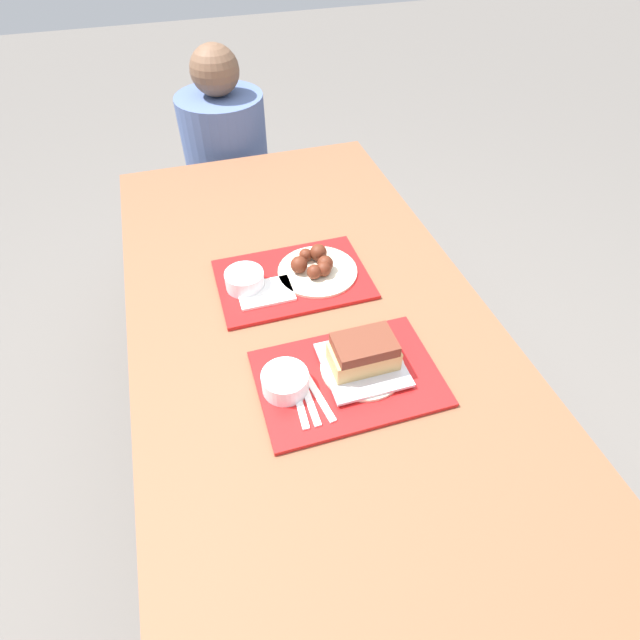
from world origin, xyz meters
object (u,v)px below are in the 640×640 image
(tray_far, at_px, (293,279))
(person_seated_across, at_px, (225,143))
(tray_near, at_px, (348,378))
(bowl_coleslaw_near, at_px, (285,381))
(wings_plate_far, at_px, (316,266))
(brisket_sandwich_plate, at_px, (363,357))
(bowl_coleslaw_far, at_px, (245,279))

(tray_far, xyz_separation_m, person_seated_across, (-0.04, 0.99, -0.04))
(person_seated_across, bearing_deg, tray_near, -87.08)
(tray_near, bearing_deg, tray_far, 94.86)
(bowl_coleslaw_near, xyz_separation_m, wings_plate_far, (0.19, 0.38, -0.01))
(tray_near, relative_size, brisket_sandwich_plate, 2.12)
(bowl_coleslaw_near, relative_size, person_seated_across, 0.16)
(bowl_coleslaw_near, bearing_deg, brisket_sandwich_plate, 1.37)
(brisket_sandwich_plate, height_order, person_seated_across, person_seated_across)
(bowl_coleslaw_near, distance_m, wings_plate_far, 0.42)
(bowl_coleslaw_far, bearing_deg, tray_near, -66.42)
(bowl_coleslaw_far, bearing_deg, brisket_sandwich_plate, -60.47)
(brisket_sandwich_plate, bearing_deg, bowl_coleslaw_near, -178.63)
(wings_plate_far, bearing_deg, tray_near, -95.57)
(bowl_coleslaw_far, height_order, person_seated_across, person_seated_across)
(tray_near, distance_m, tray_far, 0.39)
(brisket_sandwich_plate, relative_size, person_seated_across, 0.31)
(tray_far, relative_size, bowl_coleslaw_far, 3.94)
(brisket_sandwich_plate, bearing_deg, wings_plate_far, 90.47)
(bowl_coleslaw_far, height_order, wings_plate_far, wings_plate_far)
(tray_far, bearing_deg, bowl_coleslaw_far, 179.19)
(bowl_coleslaw_near, relative_size, brisket_sandwich_plate, 0.54)
(tray_near, xyz_separation_m, bowl_coleslaw_far, (-0.17, 0.39, 0.03))
(wings_plate_far, distance_m, person_seated_across, 0.99)
(tray_near, relative_size, bowl_coleslaw_far, 3.94)
(tray_far, relative_size, wings_plate_far, 1.86)
(bowl_coleslaw_far, xyz_separation_m, person_seated_across, (0.10, 0.99, -0.08))
(tray_far, distance_m, bowl_coleslaw_far, 0.14)
(bowl_coleslaw_near, height_order, bowl_coleslaw_far, same)
(tray_far, bearing_deg, person_seated_across, 92.16)
(person_seated_across, bearing_deg, wings_plate_far, -83.71)
(brisket_sandwich_plate, relative_size, bowl_coleslaw_far, 1.86)
(brisket_sandwich_plate, distance_m, wings_plate_far, 0.38)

